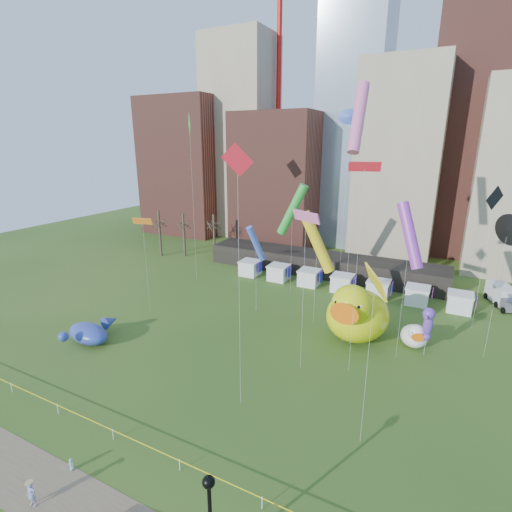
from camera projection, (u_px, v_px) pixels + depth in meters
The scene contains 29 objects.
ground at pixel (180, 470), 25.20m from camera, with size 160.00×160.00×0.00m, color #254B17.
skyline at pixel (393, 137), 70.07m from camera, with size 101.00×23.00×68.00m.
crane_left at pixel (284, 2), 75.50m from camera, with size 23.00×1.00×76.00m.
pavilion at pixel (322, 264), 62.27m from camera, with size 38.00×6.00×3.20m, color black.
vendor_tents at pixel (342, 284), 55.10m from camera, with size 33.24×2.80×2.40m.
bare_trees at pixel (185, 234), 71.80m from camera, with size 8.44×6.44×8.50m.
caution_tape at pixel (179, 462), 25.00m from camera, with size 50.00×0.06×0.90m.
big_duck at pixel (356, 313), 40.84m from camera, with size 7.14×9.22×6.90m.
small_duck at pixel (415, 335), 39.98m from camera, with size 3.36×4.01×2.88m.
seahorse_green at pixel (352, 312), 39.93m from camera, with size 1.34×1.63×5.24m.
seahorse_purple at pixel (428, 322), 37.65m from camera, with size 1.45×1.66×5.19m.
whale_inflatable at pixel (90, 332), 41.13m from camera, with size 5.60×6.89×2.35m.
box_truck at pixel (502, 295), 50.41m from camera, with size 4.01×6.25×2.50m.
woman at pixel (31, 494), 22.53m from camera, with size 0.60×0.39×1.65m, color white.
toddler at pixel (71, 464), 25.12m from camera, with size 0.30×0.22×0.86m, color white.
kite_0 at pixel (364, 169), 30.82m from camera, with size 2.54×1.07×19.13m.
kite_1 at pixel (306, 217), 32.56m from camera, with size 2.93×1.83×15.05m.
kite_2 at pixel (494, 201), 40.04m from camera, with size 1.66×1.99×16.32m.
kite_3 at pixel (190, 128), 53.03m from camera, with size 2.06×2.37×24.46m.
kite_4 at pixel (375, 281), 24.11m from camera, with size 2.16×3.88×12.91m.
kite_5 at pixel (350, 118), 40.24m from camera, with size 1.58×0.52×23.93m.
kite_6 at pixel (142, 222), 45.72m from camera, with size 2.57×0.91×11.96m.
kite_7 at pixel (410, 236), 34.90m from camera, with size 3.42×3.03×15.50m.
kite_8 at pixel (237, 169), 26.25m from camera, with size 2.00×1.07×20.61m.
kite_9 at pixel (358, 118), 34.76m from camera, with size 1.27×3.85×25.96m.
kite_10 at pixel (508, 230), 34.76m from camera, with size 1.68×2.64×14.42m.
kite_11 at pixel (292, 210), 51.45m from camera, with size 4.31×1.67×15.46m.
kite_12 at pixel (317, 242), 42.73m from camera, with size 4.33×2.54×13.45m.
kite_13 at pixel (256, 244), 46.38m from camera, with size 2.03×2.73×11.13m.
Camera 1 is at (13.62, -15.59, 20.71)m, focal length 27.00 mm.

